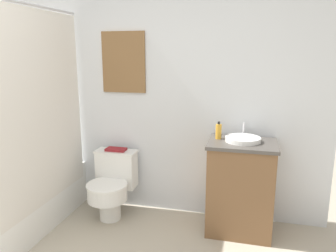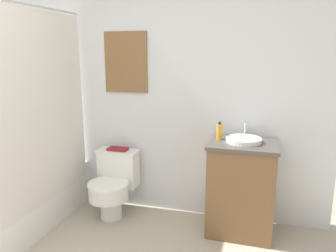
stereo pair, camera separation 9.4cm
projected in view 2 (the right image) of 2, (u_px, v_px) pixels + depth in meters
wall_back at (148, 88)px, 3.24m from camera, size 3.53×0.07×2.50m
shower_area at (28, 196)px, 3.07m from camera, size 0.57×1.33×1.98m
toilet at (114, 183)px, 3.25m from camera, size 0.41×0.53×0.64m
vanity at (241, 188)px, 2.91m from camera, size 0.59×0.46×0.84m
sink at (244, 140)px, 2.83m from camera, size 0.31×0.34×0.13m
soap_bottle at (219, 132)px, 2.92m from camera, size 0.05×0.05×0.16m
book_on_tank at (118, 149)px, 3.29m from camera, size 0.20×0.11×0.02m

